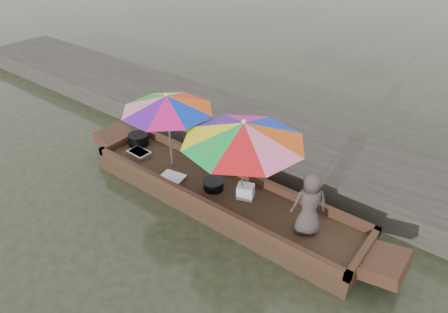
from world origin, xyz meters
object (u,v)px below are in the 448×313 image
Objects in this scene: charcoal_grill at (213,185)px; vendor at (310,204)px; umbrella_stern at (243,162)px; cooking_pot at (138,139)px; umbrella_bow at (169,132)px; tray_crayfish at (139,153)px; supply_bag at (246,192)px; boat_hull at (221,197)px; tray_scallop at (173,177)px.

charcoal_grill is 0.33× the size of vendor.
cooking_pot is at bearing 176.24° from umbrella_stern.
umbrella_bow is 1.67m from umbrella_stern.
tray_crayfish is 1.91m from charcoal_grill.
tray_crayfish is 1.59× the size of supply_bag.
umbrella_bow is at bearing 180.00° from umbrella_stern.
supply_bag is at bearing 4.52° from tray_crayfish.
umbrella_stern is at bearing -43.01° from vendor.
boat_hull is 2.64× the size of umbrella_stern.
supply_bag is at bearing 13.16° from charcoal_grill.
tray_crayfish is 1.00× the size of tray_scallop.
cooking_pot is at bearing 175.50° from boat_hull.
tray_crayfish is 1.23× the size of charcoal_grill.
tray_crayfish is at bearing -176.63° from boat_hull.
cooking_pot is 2.92m from umbrella_stern.
vendor is (1.73, -0.03, 0.72)m from boat_hull.
umbrella_bow is at bearing 176.75° from charcoal_grill.
vendor is 0.54× the size of umbrella_stern.
boat_hull is at bearing 0.00° from umbrella_bow.
tray_crayfish reaches higher than tray_scallop.
umbrella_stern reaches higher than boat_hull.
charcoal_grill is (-0.12, -0.06, 0.26)m from boat_hull.
boat_hull is at bearing -42.65° from vendor.
cooking_pot is at bearing 138.70° from tray_crayfish.
supply_bag is (2.86, -0.11, 0.02)m from cooking_pot.
boat_hull is at bearing -4.50° from cooking_pot.
tray_crayfish is at bearing -171.70° from umbrella_bow.
vendor reaches higher than cooking_pot.
charcoal_grill reaches higher than tray_crayfish.
cooking_pot is 0.97× the size of tray_scallop.
boat_hull is 0.29m from charcoal_grill.
tray_crayfish is at bearing -41.30° from cooking_pot.
boat_hull is 12.03× the size of tray_scallop.
charcoal_grill is at bearing 1.72° from tray_crayfish.
tray_scallop is at bearing -162.03° from boat_hull.
vendor is (3.75, 0.09, 0.50)m from tray_crayfish.
tray_crayfish is (0.35, -0.31, -0.07)m from cooking_pot.
umbrella_bow is at bearing 8.30° from tray_crayfish.
vendor is at bearing -5.00° from supply_bag.
umbrella_bow reaches higher than tray_scallop.
supply_bag is 0.26× the size of vendor.
tray_scallop is 0.41× the size of vendor.
cooking_pot reaches higher than tray_scallop.
supply_bag is 0.17× the size of umbrella_bow.
supply_bag is at bearing 9.21° from boat_hull.
vendor is at bearing 1.03° from charcoal_grill.
umbrella_stern reaches higher than cooking_pot.
tray_scallop is at bearing -165.03° from supply_bag.
charcoal_grill is 1.29× the size of supply_bag.
tray_crayfish is at bearing -175.48° from supply_bag.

